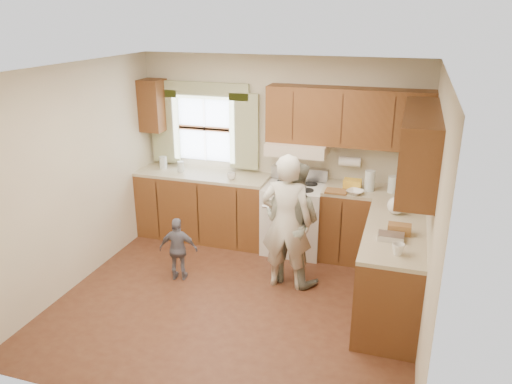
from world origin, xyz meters
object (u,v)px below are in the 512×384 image
(woman_right, at_px, (292,222))
(woman_left, at_px, (286,222))
(child, at_px, (178,249))
(stove, at_px, (294,217))

(woman_right, bearing_deg, woman_left, 98.66)
(woman_right, distance_m, child, 1.36)
(woman_left, xyz_separation_m, woman_right, (0.02, 0.16, -0.06))
(stove, distance_m, woman_left, 1.00)
(woman_right, bearing_deg, child, 34.71)
(stove, height_order, woman_left, woman_left)
(stove, relative_size, woman_left, 0.68)
(woman_left, height_order, woman_right, woman_left)
(child, bearing_deg, woman_left, 179.50)
(stove, relative_size, woman_right, 0.73)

